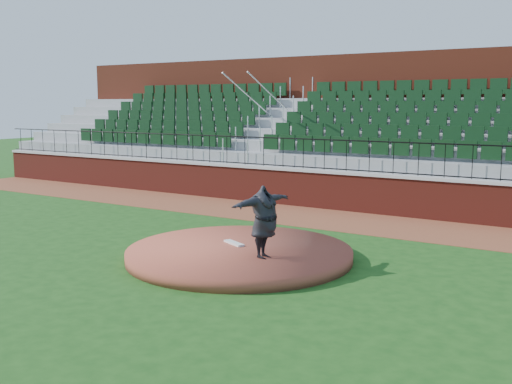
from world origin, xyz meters
TOP-DOWN VIEW (x-y plane):
  - ground at (0.00, 0.00)m, footprint 90.00×90.00m
  - warning_track at (0.00, 5.40)m, footprint 34.00×3.20m
  - field_wall at (0.00, 7.00)m, footprint 34.00×0.35m
  - wall_cap at (0.00, 7.00)m, footprint 34.00×0.45m
  - wall_railing at (0.00, 7.00)m, footprint 34.00×0.05m
  - seating_stands at (0.00, 9.72)m, footprint 34.00×5.10m
  - concourse_wall at (0.00, 12.52)m, footprint 34.00×0.50m
  - pitchers_mound at (0.53, -0.04)m, footprint 5.09×5.09m
  - pitching_rubber at (0.19, 0.24)m, footprint 0.68×0.43m
  - pitcher at (1.44, -0.46)m, footprint 0.67×1.94m

SIDE VIEW (x-z plane):
  - ground at x=0.00m, z-range 0.00..0.00m
  - warning_track at x=0.00m, z-range 0.00..0.01m
  - pitchers_mound at x=0.53m, z-range 0.00..0.25m
  - pitching_rubber at x=0.19m, z-range 0.25..0.29m
  - field_wall at x=0.00m, z-range 0.00..1.20m
  - pitcher at x=1.44m, z-range 0.25..1.80m
  - wall_cap at x=0.00m, z-range 1.20..1.30m
  - wall_railing at x=0.00m, z-range 1.30..2.30m
  - seating_stands at x=0.00m, z-range 0.00..4.60m
  - concourse_wall at x=0.00m, z-range 0.00..5.50m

